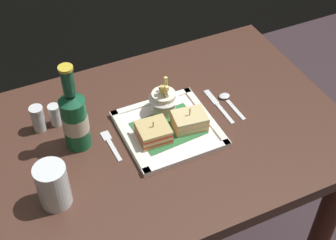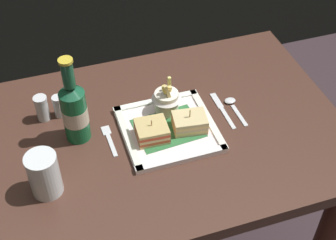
{
  "view_description": "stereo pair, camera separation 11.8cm",
  "coord_description": "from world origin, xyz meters",
  "px_view_note": "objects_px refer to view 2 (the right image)",
  "views": [
    {
      "loc": [
        -0.42,
        -0.91,
        1.74
      ],
      "look_at": [
        0.0,
        -0.0,
        0.78
      ],
      "focal_mm": 51.95,
      "sensor_mm": 36.0,
      "label": 1
    },
    {
      "loc": [
        -0.31,
        -0.95,
        1.74
      ],
      "look_at": [
        0.0,
        -0.0,
        0.78
      ],
      "focal_mm": 51.95,
      "sensor_mm": 36.0,
      "label": 2
    }
  ],
  "objects_px": {
    "square_plate": "(169,129)",
    "sandwich_half_left": "(152,131)",
    "dining_table": "(167,160)",
    "pepper_shaker": "(59,107)",
    "knife": "(222,109)",
    "beer_bottle": "(74,110)",
    "spoon": "(232,104)",
    "water_glass": "(45,176)",
    "sandwich_half_right": "(190,123)",
    "salt_shaker": "(42,109)",
    "fork": "(109,139)",
    "fries_cup": "(167,99)"
  },
  "relations": [
    {
      "from": "sandwich_half_right",
      "to": "salt_shaker",
      "type": "xyz_separation_m",
      "value": [
        -0.39,
        0.18,
        0.0
      ]
    },
    {
      "from": "beer_bottle",
      "to": "spoon",
      "type": "relative_size",
      "value": 2.13
    },
    {
      "from": "water_glass",
      "to": "fork",
      "type": "height_order",
      "value": "water_glass"
    },
    {
      "from": "sandwich_half_right",
      "to": "pepper_shaker",
      "type": "relative_size",
      "value": 1.48
    },
    {
      "from": "square_plate",
      "to": "salt_shaker",
      "type": "xyz_separation_m",
      "value": [
        -0.34,
        0.17,
        0.03
      ]
    },
    {
      "from": "water_glass",
      "to": "knife",
      "type": "relative_size",
      "value": 0.75
    },
    {
      "from": "pepper_shaker",
      "to": "fries_cup",
      "type": "bearing_deg",
      "value": -17.03
    },
    {
      "from": "spoon",
      "to": "pepper_shaker",
      "type": "distance_m",
      "value": 0.52
    },
    {
      "from": "beer_bottle",
      "to": "fork",
      "type": "height_order",
      "value": "beer_bottle"
    },
    {
      "from": "square_plate",
      "to": "spoon",
      "type": "bearing_deg",
      "value": 10.83
    },
    {
      "from": "dining_table",
      "to": "knife",
      "type": "distance_m",
      "value": 0.23
    },
    {
      "from": "fork",
      "to": "salt_shaker",
      "type": "relative_size",
      "value": 1.54
    },
    {
      "from": "water_glass",
      "to": "spoon",
      "type": "height_order",
      "value": "water_glass"
    },
    {
      "from": "pepper_shaker",
      "to": "fork",
      "type": "bearing_deg",
      "value": -51.31
    },
    {
      "from": "beer_bottle",
      "to": "fries_cup",
      "type": "bearing_deg",
      "value": 2.49
    },
    {
      "from": "fork",
      "to": "sandwich_half_right",
      "type": "bearing_deg",
      "value": -9.77
    },
    {
      "from": "square_plate",
      "to": "salt_shaker",
      "type": "relative_size",
      "value": 3.25
    },
    {
      "from": "pepper_shaker",
      "to": "spoon",
      "type": "bearing_deg",
      "value": -13.66
    },
    {
      "from": "spoon",
      "to": "pepper_shaker",
      "type": "bearing_deg",
      "value": 166.34
    },
    {
      "from": "salt_shaker",
      "to": "fork",
      "type": "bearing_deg",
      "value": -41.35
    },
    {
      "from": "square_plate",
      "to": "sandwich_half_left",
      "type": "height_order",
      "value": "sandwich_half_left"
    },
    {
      "from": "dining_table",
      "to": "pepper_shaker",
      "type": "height_order",
      "value": "pepper_shaker"
    },
    {
      "from": "sandwich_half_right",
      "to": "fries_cup",
      "type": "bearing_deg",
      "value": 113.69
    },
    {
      "from": "beer_bottle",
      "to": "knife",
      "type": "distance_m",
      "value": 0.45
    },
    {
      "from": "water_glass",
      "to": "spoon",
      "type": "distance_m",
      "value": 0.6
    },
    {
      "from": "beer_bottle",
      "to": "knife",
      "type": "bearing_deg",
      "value": -3.08
    },
    {
      "from": "fork",
      "to": "dining_table",
      "type": "bearing_deg",
      "value": -4.52
    },
    {
      "from": "water_glass",
      "to": "knife",
      "type": "height_order",
      "value": "water_glass"
    },
    {
      "from": "beer_bottle",
      "to": "spoon",
      "type": "height_order",
      "value": "beer_bottle"
    },
    {
      "from": "knife",
      "to": "salt_shaker",
      "type": "xyz_separation_m",
      "value": [
        -0.52,
        0.13,
        0.03
      ]
    },
    {
      "from": "sandwich_half_right",
      "to": "knife",
      "type": "xyz_separation_m",
      "value": [
        0.13,
        0.06,
        -0.03
      ]
    },
    {
      "from": "sandwich_half_left",
      "to": "beer_bottle",
      "type": "distance_m",
      "value": 0.22
    },
    {
      "from": "dining_table",
      "to": "knife",
      "type": "height_order",
      "value": "knife"
    },
    {
      "from": "water_glass",
      "to": "fork",
      "type": "xyz_separation_m",
      "value": [
        0.19,
        0.13,
        -0.05
      ]
    },
    {
      "from": "square_plate",
      "to": "pepper_shaker",
      "type": "height_order",
      "value": "pepper_shaker"
    },
    {
      "from": "fries_cup",
      "to": "fork",
      "type": "bearing_deg",
      "value": -164.89
    },
    {
      "from": "dining_table",
      "to": "sandwich_half_left",
      "type": "height_order",
      "value": "sandwich_half_left"
    },
    {
      "from": "knife",
      "to": "salt_shaker",
      "type": "distance_m",
      "value": 0.54
    },
    {
      "from": "beer_bottle",
      "to": "sandwich_half_right",
      "type": "bearing_deg",
      "value": -14.33
    },
    {
      "from": "fries_cup",
      "to": "beer_bottle",
      "type": "relative_size",
      "value": 0.43
    },
    {
      "from": "sandwich_half_left",
      "to": "square_plate",
      "type": "bearing_deg",
      "value": 18.36
    },
    {
      "from": "dining_table",
      "to": "beer_bottle",
      "type": "xyz_separation_m",
      "value": [
        -0.25,
        0.05,
        0.24
      ]
    },
    {
      "from": "sandwich_half_right",
      "to": "salt_shaker",
      "type": "bearing_deg",
      "value": 154.93
    },
    {
      "from": "sandwich_half_left",
      "to": "fork",
      "type": "bearing_deg",
      "value": 161.22
    },
    {
      "from": "square_plate",
      "to": "water_glass",
      "type": "bearing_deg",
      "value": -163.49
    },
    {
      "from": "salt_shaker",
      "to": "fries_cup",
      "type": "bearing_deg",
      "value": -14.81
    },
    {
      "from": "water_glass",
      "to": "knife",
      "type": "xyz_separation_m",
      "value": [
        0.55,
        0.14,
        -0.05
      ]
    },
    {
      "from": "sandwich_half_right",
      "to": "fries_cup",
      "type": "distance_m",
      "value": 0.1
    },
    {
      "from": "sandwich_half_left",
      "to": "beer_bottle",
      "type": "bearing_deg",
      "value": 158.07
    },
    {
      "from": "fries_cup",
      "to": "pepper_shaker",
      "type": "relative_size",
      "value": 1.67
    }
  ]
}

